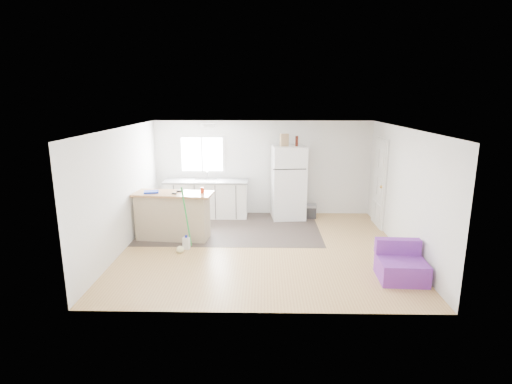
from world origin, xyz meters
TOP-DOWN VIEW (x-y plane):
  - room at (0.00, 0.00)m, footprint 5.51×5.01m
  - vinyl_zone at (-0.73, 1.25)m, footprint 4.05×2.50m
  - window at (-1.55, 2.49)m, footprint 1.18×0.06m
  - interior_door at (2.72, 1.55)m, footprint 0.11×0.92m
  - ceiling_fixture at (-1.20, 1.20)m, footprint 0.30×0.30m
  - kitchen_cabinets at (-1.42, 2.17)m, footprint 2.10×0.66m
  - peninsula at (-1.91, 0.53)m, footprint 1.70×0.79m
  - refrigerator at (0.64, 2.11)m, footprint 0.87×0.83m
  - cooler at (1.14, 2.13)m, footprint 0.45×0.32m
  - purple_seat at (2.32, -1.35)m, footprint 0.78×0.74m
  - cleaner_jug at (-1.52, -0.10)m, footprint 0.15×0.12m
  - mop at (-1.57, -0.26)m, footprint 0.26×0.37m
  - red_cup at (-1.26, 0.52)m, footprint 0.10×0.10m
  - blue_tray at (-2.34, 0.52)m, footprint 0.34×0.29m
  - tool_a at (-1.76, 0.63)m, footprint 0.15×0.10m
  - tool_b at (-1.83, 0.41)m, footprint 0.11×0.07m
  - cardboard_box at (0.52, 2.07)m, footprint 0.22×0.16m
  - bottle_left at (0.81, 2.03)m, footprint 0.09×0.09m
  - bottle_right at (0.82, 2.06)m, footprint 0.08×0.08m

SIDE VIEW (x-z plane):
  - vinyl_zone at x=-0.73m, z-range 0.00..0.00m
  - cleaner_jug at x=-1.52m, z-range -0.02..0.27m
  - cooler at x=1.14m, z-range 0.00..0.34m
  - purple_seat at x=2.32m, z-range -0.08..0.54m
  - mop at x=-1.57m, z-range -0.44..0.90m
  - kitchen_cabinets at x=-1.42m, z-range -0.13..1.09m
  - peninsula at x=-1.91m, z-range 0.01..1.02m
  - refrigerator at x=0.64m, z-range 0.00..1.81m
  - interior_door at x=2.72m, z-range -0.03..2.07m
  - tool_b at x=-1.83m, z-range 1.01..1.04m
  - tool_a at x=-1.76m, z-range 1.01..1.04m
  - blue_tray at x=-2.34m, z-range 1.01..1.05m
  - red_cup at x=-1.26m, z-range 1.01..1.13m
  - room at x=0.00m, z-range -0.01..2.41m
  - window at x=-1.55m, z-range 1.06..2.04m
  - bottle_left at x=0.81m, z-range 1.81..2.06m
  - bottle_right at x=0.82m, z-range 1.81..2.06m
  - cardboard_box at x=0.52m, z-range 1.81..2.11m
  - ceiling_fixture at x=-1.20m, z-range 2.32..2.40m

